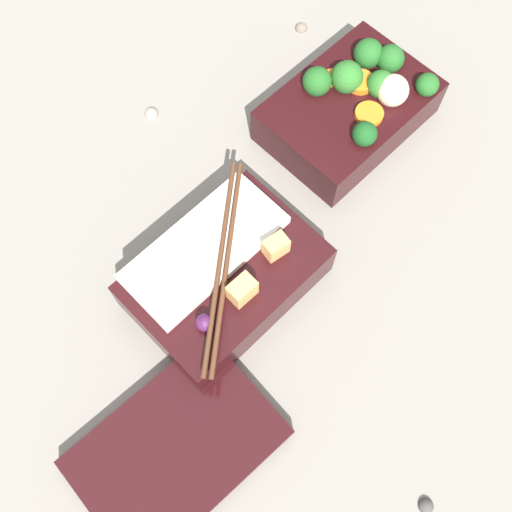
% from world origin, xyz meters
% --- Properties ---
extents(ground_plane, '(3.00, 3.00, 0.00)m').
position_xyz_m(ground_plane, '(0.00, 0.00, 0.00)').
color(ground_plane, gray).
extents(bento_tray_vegetable, '(0.19, 0.13, 0.08)m').
position_xyz_m(bento_tray_vegetable, '(-0.12, -0.03, 0.03)').
color(bento_tray_vegetable, black).
rests_on(bento_tray_vegetable, ground_plane).
extents(bento_tray_rice, '(0.19, 0.15, 0.08)m').
position_xyz_m(bento_tray_rice, '(0.13, 0.02, 0.03)').
color(bento_tray_rice, black).
rests_on(bento_tray_rice, ground_plane).
extents(bento_lid, '(0.19, 0.14, 0.02)m').
position_xyz_m(bento_lid, '(0.28, 0.11, 0.01)').
color(bento_lid, black).
rests_on(bento_lid, ground_plane).
extents(pebble_0, '(0.02, 0.02, 0.02)m').
position_xyz_m(pebble_0, '(0.04, -0.20, 0.00)').
color(pebble_0, gray).
rests_on(pebble_0, ground_plane).
extents(pebble_1, '(0.02, 0.02, 0.02)m').
position_xyz_m(pebble_1, '(-0.19, -0.17, 0.00)').
color(pebble_1, '#7A6B5B').
rests_on(pebble_1, ground_plane).
extents(pebble_2, '(0.01, 0.01, 0.01)m').
position_xyz_m(pebble_2, '(0.15, 0.31, 0.00)').
color(pebble_2, '#474442').
rests_on(pebble_2, ground_plane).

